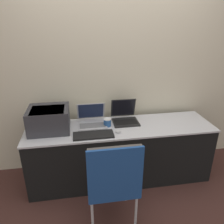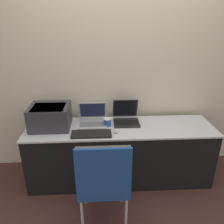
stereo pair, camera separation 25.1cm
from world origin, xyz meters
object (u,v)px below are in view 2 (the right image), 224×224
at_px(printer, 50,116).
at_px(mouse, 116,132).
at_px(laptop_right, 126,117).
at_px(chair, 103,178).
at_px(coffee_cup, 107,122).
at_px(external_keyboard, 91,134).
at_px(laptop_left, 93,119).

height_order(printer, mouse, printer).
xyz_separation_m(laptop_right, chair, (-0.30, -0.89, -0.17)).
distance_m(printer, coffee_cup, 0.67).
distance_m(laptop_right, chair, 0.95).
height_order(external_keyboard, mouse, mouse).
distance_m(printer, mouse, 0.79).
xyz_separation_m(laptop_right, external_keyboard, (-0.41, -0.31, -0.05)).
bearing_deg(laptop_right, external_keyboard, -142.80).
distance_m(printer, chair, 1.02).
distance_m(laptop_right, external_keyboard, 0.52).
bearing_deg(chair, printer, 126.92).
bearing_deg(mouse, chair, -104.64).
relative_size(printer, mouse, 6.69).
height_order(coffee_cup, mouse, coffee_cup).
bearing_deg(laptop_left, coffee_cup, -23.89).
height_order(mouse, chair, chair).
distance_m(coffee_cup, mouse, 0.22).
bearing_deg(external_keyboard, chair, -78.23).
bearing_deg(external_keyboard, mouse, 4.14).
bearing_deg(printer, laptop_right, 6.16).
height_order(laptop_right, external_keyboard, laptop_right).
bearing_deg(printer, external_keyboard, -24.67).
xyz_separation_m(printer, external_keyboard, (0.48, -0.22, -0.13)).
xyz_separation_m(printer, laptop_left, (0.48, 0.07, -0.09)).
bearing_deg(chair, laptop_left, 97.49).
height_order(printer, chair, printer).
relative_size(coffee_cup, chair, 0.10).
bearing_deg(mouse, laptop_right, 64.59).
bearing_deg(printer, mouse, -14.83).
distance_m(printer, external_keyboard, 0.54).
distance_m(laptop_right, coffee_cup, 0.25).
bearing_deg(laptop_right, chair, -108.38).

